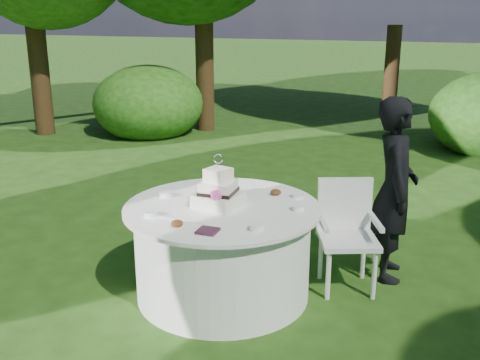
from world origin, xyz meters
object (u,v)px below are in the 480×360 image
object	(u,v)px
guest	(394,190)
cake	(218,192)
napkins	(208,231)
table	(223,250)
chair	(346,227)

from	to	relation	value
guest	cake	world-z (taller)	guest
napkins	cake	size ratio (longest dim) A/B	0.33
napkins	table	xyz separation A→B (m)	(-0.11, 0.54, -0.39)
table	chair	size ratio (longest dim) A/B	1.71
napkins	table	distance (m)	0.68
guest	cake	bearing A→B (deg)	114.01
napkins	chair	world-z (taller)	chair
guest	table	bearing A→B (deg)	114.40
table	cake	bearing A→B (deg)	-166.33
guest	cake	distance (m)	1.52
napkins	guest	distance (m)	1.78
napkins	cake	xyz separation A→B (m)	(-0.14, 0.53, 0.10)
napkins	table	size ratio (longest dim) A/B	0.09
cake	chair	xyz separation A→B (m)	(0.93, 0.54, -0.36)
cake	table	bearing A→B (deg)	13.67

